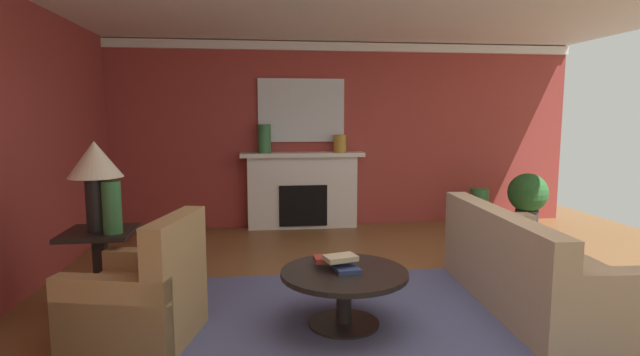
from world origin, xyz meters
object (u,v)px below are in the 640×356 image
object	(u,v)px
sofa	(529,273)
armchair_near_window	(141,302)
vase_tall_corner	(479,208)
fireplace	(302,192)
coffee_table	(344,285)
vase_mantel_right	(340,144)
mantel_mirror	(301,110)
vase_mantel_left	(264,139)
table_lamp	(95,168)
potted_plant	(528,197)
vase_on_side_table	(112,208)
side_table	(101,265)

from	to	relation	value
sofa	armchair_near_window	world-z (taller)	armchair_near_window
vase_tall_corner	sofa	bearing A→B (deg)	-107.16
fireplace	sofa	distance (m)	3.69
coffee_table	vase_mantel_right	bearing A→B (deg)	81.19
mantel_mirror	vase_mantel_right	world-z (taller)	mantel_mirror
mantel_mirror	vase_mantel_left	distance (m)	0.70
armchair_near_window	table_lamp	xyz separation A→B (m)	(-0.47, 0.65, 0.92)
armchair_near_window	mantel_mirror	bearing A→B (deg)	67.89
mantel_mirror	armchair_near_window	xyz separation A→B (m)	(-1.50, -3.69, -1.42)
armchair_near_window	vase_mantel_left	xyz separation A→B (m)	(0.95, 3.52, 1.02)
mantel_mirror	potted_plant	xyz separation A→B (m)	(3.21, -0.70, -1.24)
vase_mantel_right	potted_plant	size ratio (longest dim) A/B	0.31
fireplace	sofa	world-z (taller)	fireplace
vase_mantel_right	vase_on_side_table	bearing A→B (deg)	-128.39
side_table	sofa	bearing A→B (deg)	-5.38
fireplace	potted_plant	xyz separation A→B (m)	(3.21, -0.58, -0.04)
vase_tall_corner	side_table	bearing A→B (deg)	-150.20
mantel_mirror	sofa	xyz separation A→B (m)	(1.69, -3.39, -1.43)
vase_mantel_left	vase_on_side_table	size ratio (longest dim) A/B	0.96
sofa	vase_on_side_table	xyz separation A→B (m)	(-3.52, 0.23, 0.62)
vase_tall_corner	mantel_mirror	bearing A→B (deg)	170.86
side_table	vase_mantel_right	size ratio (longest dim) A/B	2.73
fireplace	vase_on_side_table	bearing A→B (deg)	-120.92
sofa	side_table	xyz separation A→B (m)	(-3.67, 0.35, 0.10)
sofa	vase_on_side_table	bearing A→B (deg)	176.34
armchair_near_window	coffee_table	size ratio (longest dim) A/B	0.97
sofa	table_lamp	world-z (taller)	table_lamp
armchair_near_window	vase_tall_corner	world-z (taller)	armchair_near_window
vase_on_side_table	vase_tall_corner	bearing A→B (deg)	31.77
vase_on_side_table	mantel_mirror	bearing A→B (deg)	60.05
table_lamp	coffee_table	bearing A→B (deg)	-15.61
fireplace	sofa	xyz separation A→B (m)	(1.69, -3.27, -0.23)
armchair_near_window	potted_plant	xyz separation A→B (m)	(4.71, 2.99, 0.19)
vase_on_side_table	potted_plant	bearing A→B (deg)	26.09
vase_tall_corner	potted_plant	xyz separation A→B (m)	(0.60, -0.28, 0.20)
armchair_near_window	coffee_table	world-z (taller)	armchair_near_window
table_lamp	vase_tall_corner	size ratio (longest dim) A/B	1.29
fireplace	potted_plant	distance (m)	3.26
vase_mantel_right	fireplace	bearing A→B (deg)	174.89
fireplace	table_lamp	distance (m)	3.60
sofa	side_table	size ratio (longest dim) A/B	3.06
table_lamp	vase_mantel_right	size ratio (longest dim) A/B	2.92
sofa	vase_mantel_right	size ratio (longest dim) A/B	8.34
mantel_mirror	side_table	bearing A→B (deg)	-122.95
vase_tall_corner	potted_plant	bearing A→B (deg)	-25.03
table_lamp	vase_mantel_right	world-z (taller)	table_lamp
armchair_near_window	vase_on_side_table	world-z (taller)	vase_on_side_table
coffee_table	side_table	world-z (taller)	side_table
vase_mantel_right	vase_tall_corner	size ratio (longest dim) A/B	0.44
potted_plant	coffee_table	bearing A→B (deg)	-137.73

